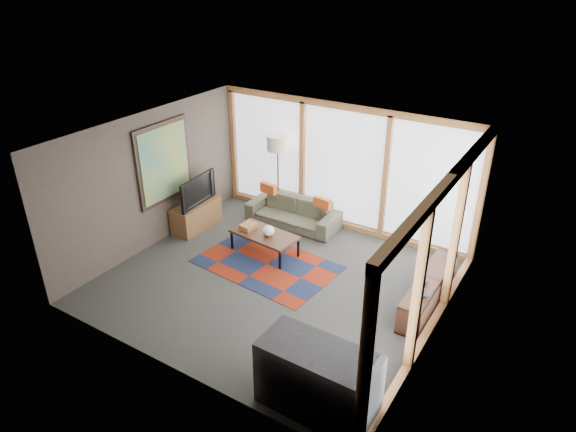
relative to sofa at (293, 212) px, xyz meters
The scene contains 17 objects.
ground 2.14m from the sofa, 66.55° to the right, with size 5.50×5.50×0.00m, color #2D2D2B.
room_envelope 2.30m from the sofa, 46.02° to the right, with size 5.52×5.02×2.62m.
rug 1.66m from the sofa, 75.45° to the right, with size 2.47×1.59×0.01m, color maroon.
sofa is the anchor object (origin of this frame).
pillow_left 0.74m from the sofa, behind, with size 0.38×0.11×0.21m, color #B84D1C.
pillow_right 0.78m from the sofa, ahead, with size 0.38×0.11×0.21m, color #B84D1C.
floor_lamp 0.86m from the sofa, 152.96° to the left, with size 0.45×0.45×1.78m, color #312016, non-canonical shape.
coffee_table 1.27m from the sofa, 83.45° to the right, with size 1.26×0.63×0.42m, color black, non-canonical shape.
book_stack 1.30m from the sofa, 99.78° to the right, with size 0.23×0.29×0.10m, color #945A2D.
vase 1.33m from the sofa, 78.96° to the right, with size 0.23×0.23×0.20m, color beige.
bookshelf 3.48m from the sofa, 19.72° to the right, with size 0.36×1.97×0.49m, color black, non-canonical shape.
bowl_a 3.73m from the sofa, 27.17° to the right, with size 0.21×0.21×0.11m, color black.
bowl_b 3.51m from the sofa, 22.96° to the right, with size 0.16×0.16×0.08m, color black.
shelf_picture 3.45m from the sofa, ahead, with size 0.04×0.30×0.39m, color black.
tv_console 1.99m from the sofa, 144.55° to the right, with size 0.46×1.10×0.55m, color brown.
television 2.07m from the sofa, 144.37° to the right, with size 1.06×0.14×0.61m, color black.
bar_counter 4.89m from the sofa, 55.01° to the right, with size 1.45×0.68×0.92m, color black.
Camera 1 is at (4.10, -6.18, 5.06)m, focal length 32.00 mm.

